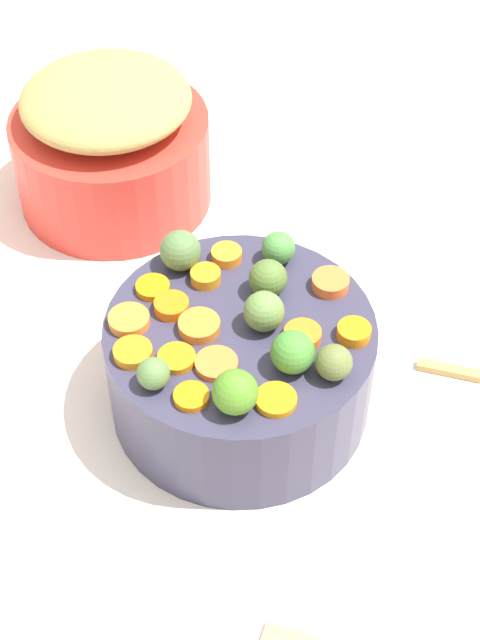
% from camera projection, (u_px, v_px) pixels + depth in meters
% --- Properties ---
extents(tabletop, '(2.40, 2.40, 0.02)m').
position_uv_depth(tabletop, '(197.00, 427.00, 0.93)').
color(tabletop, white).
rests_on(tabletop, ground).
extents(serving_bowl_carrots, '(0.25, 0.25, 0.11)m').
position_uv_depth(serving_bowl_carrots, '(240.00, 366.00, 0.90)').
color(serving_bowl_carrots, '#36334B').
rests_on(serving_bowl_carrots, tabletop).
extents(metal_pot, '(0.22, 0.22, 0.11)m').
position_uv_depth(metal_pot, '(113.00, 160.00, 1.10)').
color(metal_pot, red).
rests_on(metal_pot, tabletop).
extents(stuffing_mound, '(0.19, 0.19, 0.05)m').
position_uv_depth(stuffing_mound, '(106.00, 99.00, 1.05)').
color(stuffing_mound, tan).
rests_on(stuffing_mound, metal_pot).
extents(carrot_slice_0, '(0.05, 0.05, 0.01)m').
position_uv_depth(carrot_slice_0, '(303.00, 335.00, 0.85)').
color(carrot_slice_0, orange).
rests_on(carrot_slice_0, serving_bowl_carrots).
extents(carrot_slice_1, '(0.04, 0.04, 0.01)m').
position_uv_depth(carrot_slice_1, '(191.00, 397.00, 0.80)').
color(carrot_slice_1, orange).
rests_on(carrot_slice_1, serving_bowl_carrots).
extents(carrot_slice_2, '(0.05, 0.05, 0.01)m').
position_uv_depth(carrot_slice_2, '(194.00, 325.00, 0.85)').
color(carrot_slice_2, orange).
rests_on(carrot_slice_2, serving_bowl_carrots).
extents(carrot_slice_3, '(0.04, 0.04, 0.01)m').
position_uv_depth(carrot_slice_3, '(216.00, 364.00, 0.83)').
color(carrot_slice_3, orange).
rests_on(carrot_slice_3, serving_bowl_carrots).
extents(carrot_slice_4, '(0.03, 0.03, 0.01)m').
position_uv_depth(carrot_slice_4, '(354.00, 332.00, 0.85)').
color(carrot_slice_4, orange).
rests_on(carrot_slice_4, serving_bowl_carrots).
extents(carrot_slice_5, '(0.05, 0.05, 0.01)m').
position_uv_depth(carrot_slice_5, '(129.00, 320.00, 0.86)').
color(carrot_slice_5, orange).
rests_on(carrot_slice_5, serving_bowl_carrots).
extents(carrot_slice_6, '(0.03, 0.03, 0.01)m').
position_uv_depth(carrot_slice_6, '(222.00, 254.00, 0.92)').
color(carrot_slice_6, orange).
rests_on(carrot_slice_6, serving_bowl_carrots).
extents(carrot_slice_7, '(0.04, 0.04, 0.01)m').
position_uv_depth(carrot_slice_7, '(172.00, 306.00, 0.87)').
color(carrot_slice_7, orange).
rests_on(carrot_slice_7, serving_bowl_carrots).
extents(carrot_slice_8, '(0.04, 0.04, 0.01)m').
position_uv_depth(carrot_slice_8, '(330.00, 283.00, 0.89)').
color(carrot_slice_8, orange).
rests_on(carrot_slice_8, serving_bowl_carrots).
extents(carrot_slice_9, '(0.04, 0.04, 0.01)m').
position_uv_depth(carrot_slice_9, '(177.00, 358.00, 0.83)').
color(carrot_slice_9, orange).
rests_on(carrot_slice_9, serving_bowl_carrots).
extents(carrot_slice_10, '(0.03, 0.03, 0.01)m').
position_uv_depth(carrot_slice_10, '(206.00, 276.00, 0.90)').
color(carrot_slice_10, orange).
rests_on(carrot_slice_10, serving_bowl_carrots).
extents(carrot_slice_11, '(0.04, 0.04, 0.01)m').
position_uv_depth(carrot_slice_11, '(153.00, 287.00, 0.89)').
color(carrot_slice_11, orange).
rests_on(carrot_slice_11, serving_bowl_carrots).
extents(carrot_slice_12, '(0.05, 0.05, 0.01)m').
position_uv_depth(carrot_slice_12, '(133.00, 352.00, 0.83)').
color(carrot_slice_12, orange).
rests_on(carrot_slice_12, serving_bowl_carrots).
extents(carrot_slice_13, '(0.04, 0.04, 0.01)m').
position_uv_depth(carrot_slice_13, '(276.00, 400.00, 0.80)').
color(carrot_slice_13, orange).
rests_on(carrot_slice_13, serving_bowl_carrots).
extents(brussels_sprout_0, '(0.03, 0.03, 0.03)m').
position_uv_depth(brussels_sprout_0, '(335.00, 360.00, 0.81)').
color(brussels_sprout_0, '#5F6B35').
rests_on(brussels_sprout_0, serving_bowl_carrots).
extents(brussels_sprout_1, '(0.04, 0.04, 0.04)m').
position_uv_depth(brussels_sprout_1, '(235.00, 392.00, 0.78)').
color(brussels_sprout_1, '#4D8324').
rests_on(brussels_sprout_1, serving_bowl_carrots).
extents(brussels_sprout_2, '(0.04, 0.04, 0.04)m').
position_uv_depth(brussels_sprout_2, '(292.00, 353.00, 0.81)').
color(brussels_sprout_2, '#448430').
rests_on(brussels_sprout_2, serving_bowl_carrots).
extents(brussels_sprout_3, '(0.04, 0.04, 0.04)m').
position_uv_depth(brussels_sprout_3, '(268.00, 278.00, 0.88)').
color(brussels_sprout_3, '#4F6C2E').
rests_on(brussels_sprout_3, serving_bowl_carrots).
extents(brussels_sprout_4, '(0.03, 0.03, 0.03)m').
position_uv_depth(brussels_sprout_4, '(153.00, 374.00, 0.80)').
color(brussels_sprout_4, '#577941').
rests_on(brussels_sprout_4, serving_bowl_carrots).
extents(brussels_sprout_5, '(0.03, 0.03, 0.03)m').
position_uv_depth(brussels_sprout_5, '(278.00, 248.00, 0.91)').
color(brussels_sprout_5, '#48863E').
rests_on(brussels_sprout_5, serving_bowl_carrots).
extents(brussels_sprout_6, '(0.04, 0.04, 0.04)m').
position_uv_depth(brussels_sprout_6, '(264.00, 311.00, 0.85)').
color(brussels_sprout_6, '#608141').
rests_on(brussels_sprout_6, serving_bowl_carrots).
extents(brussels_sprout_7, '(0.04, 0.04, 0.04)m').
position_uv_depth(brussels_sprout_7, '(180.00, 251.00, 0.90)').
color(brussels_sprout_7, '#517340').
rests_on(brussels_sprout_7, serving_bowl_carrots).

